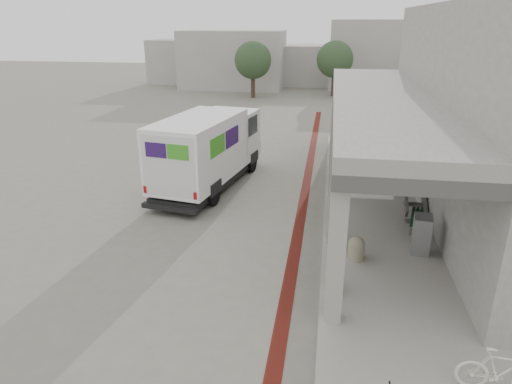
% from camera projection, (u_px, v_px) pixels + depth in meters
% --- Properties ---
extents(ground, '(120.00, 120.00, 0.00)m').
position_uv_depth(ground, '(263.00, 245.00, 13.90)').
color(ground, '#686559').
rests_on(ground, ground).
extents(bike_lane_stripe, '(0.35, 40.00, 0.01)m').
position_uv_depth(bike_lane_stripe, '(300.00, 221.00, 15.60)').
color(bike_lane_stripe, '#501610').
rests_on(bike_lane_stripe, ground).
extents(sidewalk, '(4.40, 28.00, 0.12)m').
position_uv_depth(sidewalk, '(398.00, 254.00, 13.28)').
color(sidewalk, gray).
rests_on(sidewalk, ground).
extents(transit_building, '(7.60, 17.00, 7.00)m').
position_uv_depth(transit_building, '(476.00, 113.00, 15.84)').
color(transit_building, gray).
rests_on(transit_building, ground).
extents(distant_backdrop, '(28.00, 10.00, 6.50)m').
position_uv_depth(distant_backdrop, '(287.00, 59.00, 46.51)').
color(distant_backdrop, '#999690').
rests_on(distant_backdrop, ground).
extents(tree_left, '(3.20, 3.20, 4.80)m').
position_uv_depth(tree_left, '(253.00, 60.00, 39.38)').
color(tree_left, '#38281C').
rests_on(tree_left, ground).
extents(tree_mid, '(3.20, 3.20, 4.80)m').
position_uv_depth(tree_mid, '(335.00, 60.00, 40.18)').
color(tree_mid, '#38281C').
rests_on(tree_mid, ground).
extents(tree_right, '(3.20, 3.20, 4.80)m').
position_uv_depth(tree_right, '(432.00, 62.00, 38.07)').
color(tree_right, '#38281C').
rests_on(tree_right, ground).
extents(fedex_truck, '(3.29, 7.30, 3.00)m').
position_uv_depth(fedex_truck, '(209.00, 149.00, 18.33)').
color(fedex_truck, black).
rests_on(fedex_truck, ground).
extents(bench, '(0.70, 1.71, 0.39)m').
position_uv_depth(bench, '(417.00, 219.00, 14.75)').
color(bench, slate).
rests_on(bench, sidewalk).
extents(bollard_near, '(0.44, 0.44, 0.66)m').
position_uv_depth(bollard_near, '(333.00, 279.00, 11.26)').
color(bollard_near, gray).
rests_on(bollard_near, sidewalk).
extents(bollard_far, '(0.46, 0.46, 0.69)m').
position_uv_depth(bollard_far, '(356.00, 248.00, 12.75)').
color(bollard_far, gray).
rests_on(bollard_far, sidewalk).
extents(utility_cabinet, '(0.59, 0.73, 1.11)m').
position_uv_depth(utility_cabinet, '(421.00, 234.00, 13.08)').
color(utility_cabinet, gray).
rests_on(utility_cabinet, sidewalk).
extents(bicycle_cream, '(1.58, 0.57, 0.93)m').
position_uv_depth(bicycle_cream, '(502.00, 372.00, 8.10)').
color(bicycle_cream, silver).
rests_on(bicycle_cream, sidewalk).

